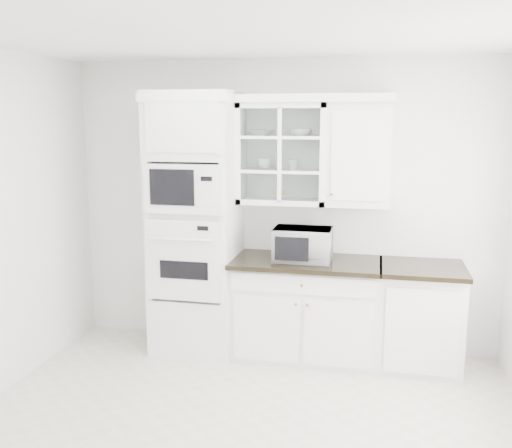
# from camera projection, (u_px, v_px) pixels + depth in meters

# --- Properties ---
(ground) EXTENTS (4.00, 3.50, 0.01)m
(ground) POSITION_uv_depth(u_px,v_px,m) (238.00, 436.00, 3.94)
(ground) COLOR beige
(ground) RESTS_ON ground
(room_shell) EXTENTS (4.00, 3.50, 2.70)m
(room_shell) POSITION_uv_depth(u_px,v_px,m) (251.00, 174.00, 4.03)
(room_shell) COLOR white
(room_shell) RESTS_ON ground
(oven_column) EXTENTS (0.76, 0.68, 2.40)m
(oven_column) POSITION_uv_depth(u_px,v_px,m) (195.00, 225.00, 5.24)
(oven_column) COLOR white
(oven_column) RESTS_ON ground
(base_cabinet_run) EXTENTS (1.32, 0.67, 0.92)m
(base_cabinet_run) POSITION_uv_depth(u_px,v_px,m) (306.00, 308.00, 5.19)
(base_cabinet_run) COLOR white
(base_cabinet_run) RESTS_ON ground
(extra_base_cabinet) EXTENTS (0.72, 0.67, 0.92)m
(extra_base_cabinet) POSITION_uv_depth(u_px,v_px,m) (420.00, 316.00, 4.98)
(extra_base_cabinet) COLOR white
(extra_base_cabinet) RESTS_ON ground
(upper_cabinet_glass) EXTENTS (0.80, 0.33, 0.90)m
(upper_cabinet_glass) POSITION_uv_depth(u_px,v_px,m) (283.00, 154.00, 5.12)
(upper_cabinet_glass) COLOR white
(upper_cabinet_glass) RESTS_ON room_shell
(upper_cabinet_solid) EXTENTS (0.55, 0.33, 0.90)m
(upper_cabinet_solid) POSITION_uv_depth(u_px,v_px,m) (359.00, 155.00, 4.98)
(upper_cabinet_solid) COLOR white
(upper_cabinet_solid) RESTS_ON room_shell
(crown_molding) EXTENTS (2.14, 0.38, 0.07)m
(crown_molding) POSITION_uv_depth(u_px,v_px,m) (271.00, 99.00, 5.03)
(crown_molding) COLOR white
(crown_molding) RESTS_ON room_shell
(countertop_microwave) EXTENTS (0.50, 0.42, 0.29)m
(countertop_microwave) POSITION_uv_depth(u_px,v_px,m) (303.00, 244.00, 5.06)
(countertop_microwave) COLOR white
(countertop_microwave) RESTS_ON base_cabinet_run
(bowl_a) EXTENTS (0.27, 0.27, 0.05)m
(bowl_a) POSITION_uv_depth(u_px,v_px,m) (261.00, 133.00, 5.13)
(bowl_a) COLOR white
(bowl_a) RESTS_ON upper_cabinet_glass
(bowl_b) EXTENTS (0.24, 0.24, 0.06)m
(bowl_b) POSITION_uv_depth(u_px,v_px,m) (300.00, 132.00, 5.06)
(bowl_b) COLOR white
(bowl_b) RESTS_ON upper_cabinet_glass
(cup_a) EXTENTS (0.15, 0.15, 0.10)m
(cup_a) POSITION_uv_depth(u_px,v_px,m) (264.00, 164.00, 5.16)
(cup_a) COLOR white
(cup_a) RESTS_ON upper_cabinet_glass
(cup_b) EXTENTS (0.12, 0.12, 0.09)m
(cup_b) POSITION_uv_depth(u_px,v_px,m) (293.00, 164.00, 5.11)
(cup_b) COLOR white
(cup_b) RESTS_ON upper_cabinet_glass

